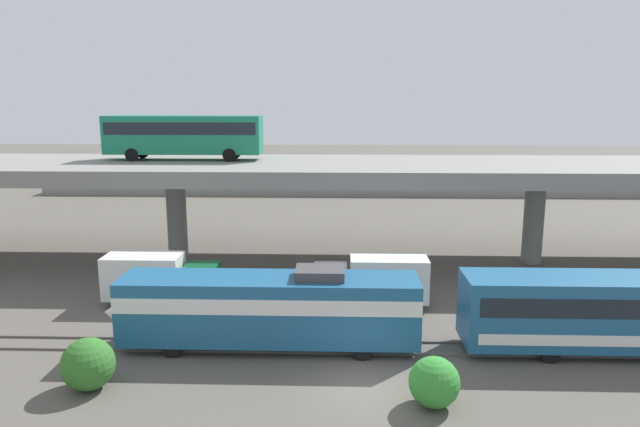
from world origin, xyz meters
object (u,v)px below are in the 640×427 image
Objects in this scene: service_truck_east at (158,278)px; train_locomotive at (255,306)px; transit_bus_on_overpass at (184,133)px; parked_car_3 at (502,176)px; parked_car_1 at (279,171)px; parked_car_2 at (169,170)px; parked_car_0 at (402,175)px; service_truck_west at (374,280)px; parked_car_4 at (479,174)px.

train_locomotive is at bearing -42.10° from service_truck_east.
train_locomotive is 20.50m from transit_bus_on_overpass.
train_locomotive is 3.93× the size of parked_car_3.
parked_car_1 and parked_car_3 have the same top height.
parked_car_1 is 1.16× the size of parked_car_3.
parked_car_1 is at bearing 86.70° from service_truck_east.
train_locomotive reaches higher than parked_car_3.
train_locomotive is 2.32× the size of service_truck_east.
parked_car_0 is at bearing 172.86° from parked_car_2.
train_locomotive reaches higher than parked_car_0.
parked_car_2 reaches higher than service_truck_east.
service_truck_west is 47.36m from parked_car_1.
parked_car_1 and parked_car_4 have the same top height.
service_truck_east is at bearing 0.00° from service_truck_west.
train_locomotive is 54.68m from parked_car_3.
parked_car_1 is at bearing -77.30° from service_truck_west.
train_locomotive reaches higher than parked_car_2.
train_locomotive is 3.63× the size of parked_car_4.
parked_car_0 is at bearing 65.77° from service_truck_east.
service_truck_east is at bearing 105.40° from parked_car_2.
train_locomotive is at bearing -114.36° from parked_car_4.
transit_bus_on_overpass is at bearing 43.02° from parked_car_3.
parked_car_3 reaches higher than service_truck_west.
service_truck_east is at bearing -123.74° from parked_car_4.
parked_car_1 is (-4.12, 52.33, 0.14)m from train_locomotive.
service_truck_west is at bearing -135.78° from train_locomotive.
train_locomotive is 56.64m from parked_car_2.
parked_car_1 is at bearing 177.19° from parked_car_2.
parked_car_4 is (42.61, -2.54, -0.00)m from parked_car_2.
service_truck_west is at bearing -77.30° from parked_car_1.
transit_bus_on_overpass is 46.05m from parked_car_3.
parked_car_2 is at bearing 172.86° from parked_car_0.
parked_car_3 is (29.52, -3.91, -0.00)m from parked_car_1.
parked_car_3 is at bearing 174.08° from parked_car_2.
parked_car_4 is (16.60, 44.43, 0.69)m from service_truck_west.
train_locomotive is at bearing 110.37° from parked_car_2.
train_locomotive is 55.50m from parked_car_4.
parked_car_1 is (3.72, 34.92, -7.34)m from transit_bus_on_overpass.
train_locomotive reaches higher than service_truck_east.
transit_bus_on_overpass reaches higher than service_truck_west.
train_locomotive is 3.73× the size of parked_car_0.
parked_car_2 is 42.69m from parked_car_4.
parked_car_0 and parked_car_2 have the same top height.
parked_car_4 is at bearing -110.48° from service_truck_west.
service_truck_east is 1.60× the size of parked_car_2.
parked_car_1 is (-10.42, 46.20, 0.69)m from service_truck_west.
parked_car_1 is 27.07m from parked_car_4.
service_truck_west and service_truck_east have the same top height.
service_truck_east is 46.28m from parked_car_1.
train_locomotive reaches higher than parked_car_4.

